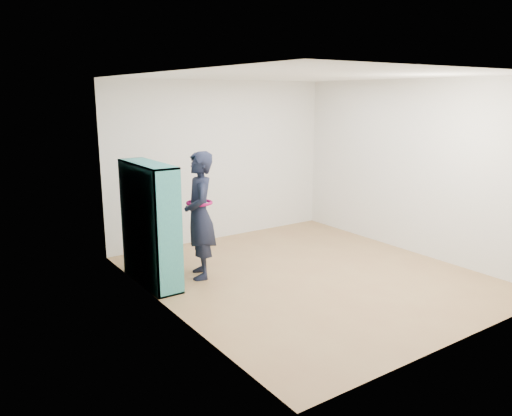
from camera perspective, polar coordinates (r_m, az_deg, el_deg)
floor at (r=6.80m, az=5.93°, el=-7.64°), size 4.50×4.50×0.00m
ceiling at (r=6.38m, az=6.48°, el=14.81°), size 4.50×4.50×0.00m
wall_left at (r=5.40m, az=-10.17°, el=1.19°), size 0.02×4.50×2.60m
wall_right at (r=7.90m, az=17.34°, el=4.46°), size 0.02×4.50×2.60m
wall_back at (r=8.29m, az=-3.98°, el=5.38°), size 4.00×0.02×2.60m
wall_front at (r=5.01m, az=23.11°, el=-0.58°), size 4.00×0.02×2.60m
bookshelf at (r=6.43m, az=-12.20°, el=-1.97°), size 0.34×1.17×1.55m
person at (r=6.53m, az=-6.45°, el=-0.84°), size 0.60×0.71×1.67m
smartphone at (r=6.56m, az=-7.91°, el=0.16°), size 0.03×0.10×0.14m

